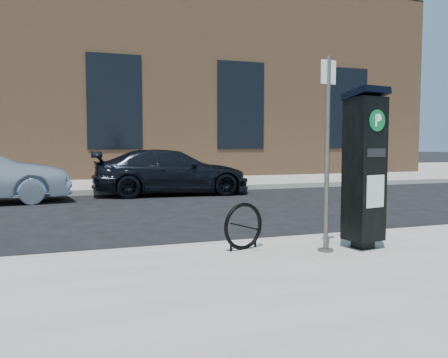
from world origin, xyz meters
name	(u,v)px	position (x,y,z in m)	size (l,w,h in m)	color
ground	(221,253)	(0.00, 0.00, 0.00)	(120.00, 120.00, 0.00)	black
sidewalk_far	(110,177)	(0.00, 14.00, 0.07)	(60.00, 12.00, 0.15)	gray
curb_near	(221,248)	(0.00, -0.02, 0.07)	(60.00, 0.12, 0.16)	#9E9B93
curb_far	(132,191)	(0.00, 8.02, 0.07)	(60.00, 0.12, 0.16)	#9E9B93
building	(102,86)	(0.00, 17.00, 4.15)	(28.00, 10.05, 8.25)	#916542
parking_kiosk	(364,166)	(1.60, -0.93, 1.19)	(0.53, 0.49, 2.02)	black
sign_pole	(327,156)	(1.04, -0.95, 1.33)	(0.21, 0.19, 2.37)	#544E4A
bike_rack	(243,226)	(0.13, -0.51, 0.44)	(0.58, 0.22, 0.59)	black
car_dark	(171,172)	(1.05, 7.40, 0.65)	(1.82, 4.48, 1.30)	black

